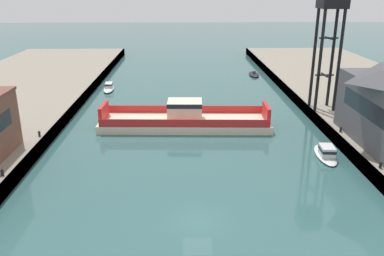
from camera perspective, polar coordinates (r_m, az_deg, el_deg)
name	(u,v)px	position (r m, az deg, el deg)	size (l,w,h in m)	color
ground_plane	(198,222)	(35.11, 0.83, -13.20)	(400.00, 400.00, 0.00)	#335B5B
chain_ferry	(185,119)	(56.83, -1.02, 1.25)	(24.20, 7.58, 3.89)	beige
moored_boat_near_left	(254,74)	(91.77, 8.80, 7.56)	(2.10, 5.92, 1.05)	black
moored_boat_near_right	(109,88)	(79.26, -11.75, 5.66)	(2.19, 6.20, 1.40)	white
moored_boat_mid_left	(326,153)	(49.59, 18.56, -3.34)	(2.74, 6.61, 1.48)	white
crane_tower	(331,14)	(61.22, 19.23, 15.10)	(3.57, 3.57, 17.23)	black
bollard_left_aft	(2,172)	(43.08, -25.41, -5.68)	(0.32, 0.32, 0.71)	black
bollard_right_aft	(381,165)	(44.75, 25.27, -4.73)	(0.32, 0.32, 0.71)	black
bollard_left_far	(39,133)	(52.32, -20.92, -0.72)	(0.32, 0.32, 0.71)	black
bollard_right_far	(341,129)	(53.73, 20.43, -0.14)	(0.32, 0.32, 0.71)	black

